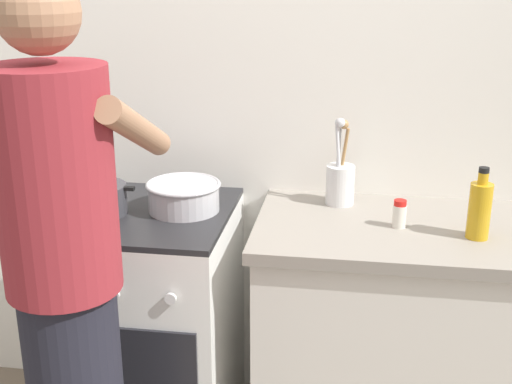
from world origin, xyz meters
The scene contains 9 objects.
back_wall centered at (0.20, 0.50, 1.25)m, with size 3.20×0.10×2.50m.
countertop centered at (0.55, 0.15, 0.45)m, with size 1.00×0.60×0.90m.
stove_range centered at (-0.35, 0.15, 0.45)m, with size 0.60×0.62×0.90m.
pot centered at (-0.49, 0.11, 0.95)m, with size 0.26×0.19×0.10m.
mixing_bowl centered at (-0.21, 0.18, 0.95)m, with size 0.26×0.26×0.10m.
utensil_crock centered at (0.32, 0.33, 0.99)m, with size 0.10×0.10×0.31m.
spice_bottle centered at (0.51, 0.13, 0.94)m, with size 0.04×0.04×0.09m.
oil_bottle centered at (0.75, 0.08, 0.99)m, with size 0.07×0.07×0.23m.
person centered at (-0.37, -0.43, 0.86)m, with size 0.41×0.50×1.70m.
Camera 1 is at (0.36, -1.92, 1.70)m, focal length 46.82 mm.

